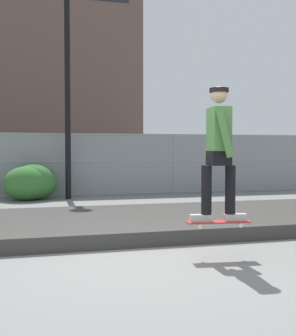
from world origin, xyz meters
name	(u,v)px	position (x,y,z in m)	size (l,w,h in m)	color
ground_plane	(145,261)	(0.00, 0.00, 0.00)	(120.00, 120.00, 0.00)	slate
gravel_berm	(112,223)	(0.00, 2.23, 0.11)	(15.37, 3.05, 0.22)	#3D3A38
skateboard	(218,222)	(0.92, -0.11, 0.47)	(0.82, 0.30, 0.07)	#B22D2D
skater	(219,146)	(0.92, -0.11, 1.43)	(0.73, 0.60, 1.68)	#B2ADA8
chain_fence	(79,165)	(0.00, 7.62, 0.93)	(17.64, 0.06, 1.85)	gray
street_lamp	(67,37)	(-0.34, 7.11, 4.45)	(0.44, 0.44, 7.21)	black
shrub_left	(26,184)	(-1.47, 7.00, 0.46)	(1.19, 0.98, 0.92)	#336B2D
shrub_center	(33,182)	(-1.28, 7.18, 0.49)	(1.26, 1.03, 0.98)	#336B2D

